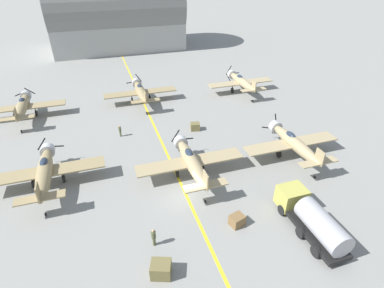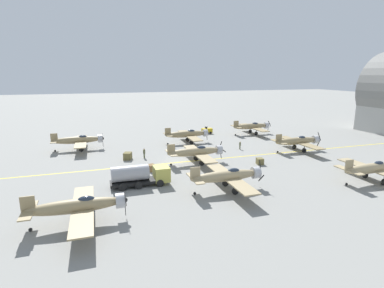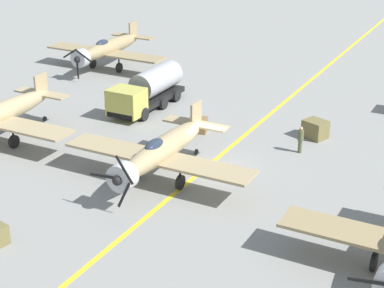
% 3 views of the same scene
% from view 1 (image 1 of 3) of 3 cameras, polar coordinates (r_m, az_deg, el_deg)
% --- Properties ---
extents(ground_plane, '(400.00, 400.00, 0.00)m').
position_cam_1_polar(ground_plane, '(30.86, -0.78, -10.43)').
color(ground_plane, gray).
extents(taxiway_stripe, '(0.30, 160.00, 0.01)m').
position_cam_1_polar(taxiway_stripe, '(30.85, -0.78, -10.43)').
color(taxiway_stripe, yellow).
rests_on(taxiway_stripe, ground).
extents(airplane_mid_center, '(12.00, 9.98, 3.65)m').
position_cam_1_polar(airplane_mid_center, '(32.55, -0.17, -3.31)').
color(airplane_mid_center, tan).
rests_on(airplane_mid_center, ground).
extents(airplane_mid_right, '(12.00, 9.98, 3.76)m').
position_cam_1_polar(airplane_mid_right, '(37.81, 18.77, 0.26)').
color(airplane_mid_right, tan).
rests_on(airplane_mid_right, ground).
extents(airplane_far_right, '(12.00, 9.98, 3.65)m').
position_cam_1_polar(airplane_far_right, '(55.36, 9.39, 11.64)').
color(airplane_far_right, tan).
rests_on(airplane_far_right, ground).
extents(airplane_far_center, '(12.00, 9.98, 3.65)m').
position_cam_1_polar(airplane_far_center, '(51.02, -9.75, 9.83)').
color(airplane_far_center, '#968158').
rests_on(airplane_far_center, ground).
extents(airplane_far_left, '(12.00, 9.98, 3.65)m').
position_cam_1_polar(airplane_far_left, '(51.60, -29.61, 6.27)').
color(airplane_far_left, '#97835A').
rests_on(airplane_far_left, ground).
extents(airplane_mid_left, '(12.00, 9.98, 3.65)m').
position_cam_1_polar(airplane_mid_left, '(34.67, -26.24, -4.66)').
color(airplane_mid_left, '#958058').
rests_on(airplane_mid_left, ground).
extents(fuel_tanker, '(2.68, 8.00, 2.98)m').
position_cam_1_polar(fuel_tanker, '(28.84, 21.72, -12.89)').
color(fuel_tanker, black).
rests_on(fuel_tanker, ground).
extents(ground_crew_walking, '(0.40, 0.40, 1.82)m').
position_cam_1_polar(ground_crew_walking, '(26.35, -7.32, -17.11)').
color(ground_crew_walking, '#515638').
rests_on(ground_crew_walking, ground).
extents(ground_crew_inspecting, '(0.36, 0.36, 1.64)m').
position_cam_1_polar(ground_crew_inspecting, '(41.80, -13.55, 2.52)').
color(ground_crew_inspecting, '#515638').
rests_on(ground_crew_inspecting, ground).
extents(supply_crate_by_tanker, '(1.49, 1.35, 1.04)m').
position_cam_1_polar(supply_crate_by_tanker, '(28.35, 8.57, -14.18)').
color(supply_crate_by_tanker, brown).
rests_on(supply_crate_by_tanker, ground).
extents(supply_crate_mid_lane, '(1.45, 1.29, 1.05)m').
position_cam_1_polar(supply_crate_mid_lane, '(42.40, 0.60, 3.35)').
color(supply_crate_mid_lane, brown).
rests_on(supply_crate_mid_lane, ground).
extents(supply_crate_outboard, '(1.88, 1.73, 1.28)m').
position_cam_1_polar(supply_crate_outboard, '(24.80, -5.93, -22.64)').
color(supply_crate_outboard, brown).
rests_on(supply_crate_outboard, ground).
extents(hangar, '(32.54, 20.15, 20.77)m').
position_cam_1_polar(hangar, '(87.10, -14.33, 23.17)').
color(hangar, '#9E9E99').
rests_on(hangar, ground).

